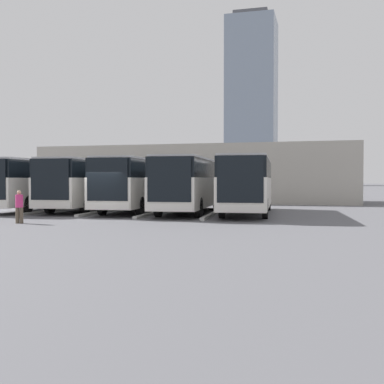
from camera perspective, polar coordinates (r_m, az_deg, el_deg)
name	(u,v)px	position (r m, az deg, el deg)	size (l,w,h in m)	color
ground_plane	(100,218)	(26.63, -10.82, -3.06)	(600.00, 600.00, 0.00)	#5B5B60
bus_0	(248,183)	(29.53, 6.65, 1.06)	(3.57, 12.04, 3.40)	silver
curb_divider_0	(213,214)	(28.21, 2.45, -2.63)	(0.24, 7.82, 0.15)	#B2B2AD
bus_1	(190,183)	(30.24, -0.19, 1.08)	(3.57, 12.04, 3.40)	silver
curb_divider_1	(154,213)	(29.18, -4.55, -2.50)	(0.24, 7.82, 0.15)	#B2B2AD
bus_2	(139,183)	(31.81, -6.31, 1.09)	(3.57, 12.04, 3.40)	silver
curb_divider_2	(102,212)	(30.99, -10.62, -2.30)	(0.24, 7.82, 0.15)	#B2B2AD
bus_3	(91,183)	(33.54, -11.94, 1.08)	(3.57, 12.04, 3.40)	silver
curb_divider_3	(53,210)	(32.95, -16.13, -2.11)	(0.24, 7.82, 0.15)	#B2B2AD
bus_4	(39,183)	(34.83, -17.73, 1.06)	(3.57, 12.04, 3.40)	silver
pedestrian	(19,206)	(24.34, -19.79, -1.53)	(0.44, 0.44, 1.58)	brown
station_building	(197,174)	(46.33, 0.59, 2.17)	(29.68, 11.04, 5.29)	#A8A399
office_tower	(252,101)	(214.36, 7.10, 10.62)	(20.71, 20.71, 74.13)	#7F8EA3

